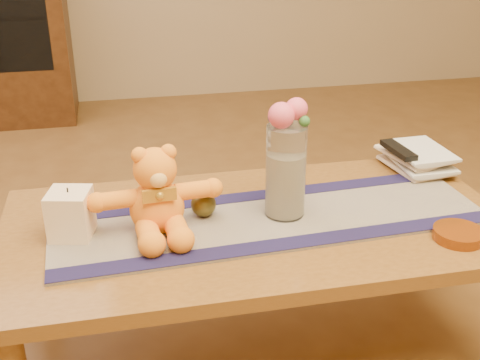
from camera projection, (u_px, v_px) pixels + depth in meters
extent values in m
plane|color=brown|center=(256.00, 349.00, 1.87)|extent=(5.50, 5.50, 0.00)
cube|color=brown|center=(257.00, 227.00, 1.69)|extent=(1.40, 0.70, 0.04)
cylinder|color=brown|center=(39.00, 267.00, 1.92)|extent=(0.07, 0.07, 0.41)
cylinder|color=brown|center=(411.00, 225.00, 2.16)|extent=(0.07, 0.07, 0.41)
cube|color=#211947|center=(271.00, 219.00, 1.68)|extent=(1.21, 0.40, 0.01)
cube|color=#17133B|center=(288.00, 243.00, 1.55)|extent=(1.20, 0.11, 0.00)
cube|color=#17133B|center=(256.00, 195.00, 1.81)|extent=(1.20, 0.11, 0.00)
cube|color=#FFE0BB|center=(71.00, 214.00, 1.57)|extent=(0.13, 0.13, 0.13)
cylinder|color=black|center=(67.00, 190.00, 1.54)|extent=(0.00, 0.00, 0.01)
cylinder|color=silver|center=(286.00, 171.00, 1.65)|extent=(0.11, 0.11, 0.26)
cylinder|color=beige|center=(285.00, 184.00, 1.66)|extent=(0.09, 0.09, 0.18)
sphere|color=#EF5472|center=(281.00, 115.00, 1.57)|extent=(0.07, 0.07, 0.07)
sphere|color=#EF5472|center=(296.00, 109.00, 1.58)|extent=(0.06, 0.06, 0.06)
sphere|color=#444E94|center=(288.00, 112.00, 1.62)|extent=(0.04, 0.04, 0.04)
sphere|color=#444E94|center=(274.00, 117.00, 1.60)|extent=(0.04, 0.04, 0.04)
sphere|color=#33662D|center=(304.00, 121.00, 1.58)|extent=(0.03, 0.03, 0.03)
sphere|color=#483F18|center=(203.00, 204.00, 1.68)|extent=(0.09, 0.09, 0.07)
imported|color=beige|center=(394.00, 170.00, 1.97)|extent=(0.20, 0.24, 0.02)
imported|color=beige|center=(397.00, 165.00, 1.96)|extent=(0.16, 0.22, 0.02)
imported|color=beige|center=(393.00, 159.00, 1.96)|extent=(0.21, 0.25, 0.02)
imported|color=beige|center=(398.00, 154.00, 1.95)|extent=(0.17, 0.23, 0.02)
cube|color=black|center=(398.00, 150.00, 1.93)|extent=(0.06, 0.16, 0.02)
cylinder|color=#BF5914|center=(458.00, 234.00, 1.58)|extent=(0.17, 0.17, 0.03)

